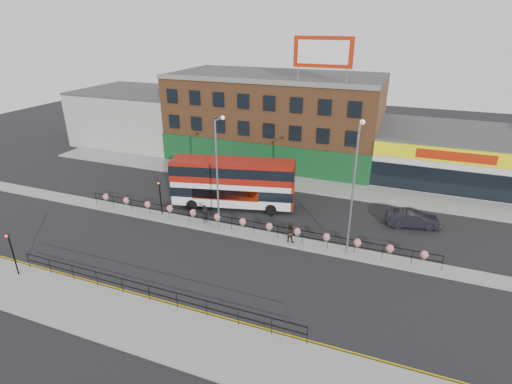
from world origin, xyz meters
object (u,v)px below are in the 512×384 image
(lamp_column_west, at_px, (218,165))
(pedestrian_b, at_px, (290,232))
(pedestrian_a, at_px, (205,214))
(car, at_px, (413,219))
(lamp_column_east, at_px, (354,180))
(double_decker_bus, at_px, (234,179))

(lamp_column_west, bearing_deg, pedestrian_b, -3.62)
(pedestrian_a, bearing_deg, car, -58.02)
(pedestrian_a, xyz_separation_m, lamp_column_east, (12.07, -0.29, 4.95))
(pedestrian_b, xyz_separation_m, lamp_column_west, (-6.20, 0.39, 4.60))
(pedestrian_a, xyz_separation_m, lamp_column_west, (1.43, -0.10, 4.59))
(double_decker_bus, distance_m, pedestrian_b, 8.41)
(lamp_column_east, bearing_deg, pedestrian_b, -177.42)
(double_decker_bus, height_order, lamp_column_west, lamp_column_west)
(double_decker_bus, relative_size, car, 2.55)
(double_decker_bus, xyz_separation_m, lamp_column_west, (0.60, -4.18, 2.77))
(double_decker_bus, xyz_separation_m, car, (15.68, 1.87, -2.08))
(lamp_column_east, bearing_deg, lamp_column_west, 178.96)
(car, bearing_deg, lamp_column_west, 99.16)
(lamp_column_west, relative_size, lamp_column_east, 0.94)
(pedestrian_a, height_order, pedestrian_b, pedestrian_a)
(pedestrian_b, relative_size, lamp_column_west, 0.18)
(double_decker_bus, bearing_deg, car, 6.81)
(double_decker_bus, relative_size, lamp_column_west, 1.26)
(double_decker_bus, height_order, car, double_decker_bus)
(double_decker_bus, bearing_deg, lamp_column_east, -21.27)
(double_decker_bus, relative_size, lamp_column_east, 1.19)
(car, relative_size, lamp_column_east, 0.46)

